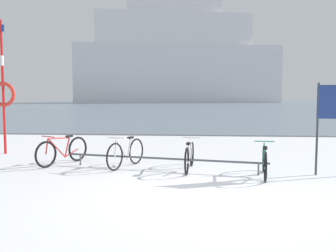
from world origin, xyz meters
TOP-DOWN VIEW (x-y plane):
  - ground at (0.00, 53.90)m, footprint 80.00×132.00m
  - bike_rack at (-1.00, 2.33)m, footprint 4.90×1.02m
  - bicycle_0 at (-3.70, 2.84)m, footprint 0.85×1.61m
  - bicycle_1 at (-1.97, 2.60)m, footprint 0.71×1.55m
  - bicycle_2 at (-0.37, 2.35)m, footprint 0.46×1.73m
  - bicycle_3 at (1.31, 1.76)m, footprint 0.46×1.66m
  - info_sign at (2.76, 1.98)m, footprint 0.54×0.18m
  - rescue_post at (-6.11, 4.43)m, footprint 0.78×0.12m
  - ferry_ship at (-5.02, 78.73)m, footprint 46.85×18.41m

SIDE VIEW (x-z plane):
  - ground at x=0.00m, z-range -0.08..0.00m
  - bike_rack at x=-1.00m, z-range 0.12..0.42m
  - bicycle_2 at x=-0.37m, z-range -0.03..0.72m
  - bicycle_3 at x=1.31m, z-range -0.03..0.72m
  - bicycle_0 at x=-3.70m, z-range -0.04..0.75m
  - bicycle_1 at x=-1.97m, z-range -0.04..0.76m
  - info_sign at x=2.76m, z-range 0.38..2.47m
  - rescue_post at x=-6.11m, z-range -0.11..3.97m
  - ferry_ship at x=-5.02m, z-range -4.79..24.27m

